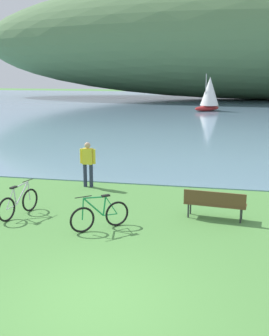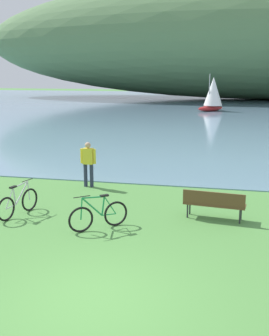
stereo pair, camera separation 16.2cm
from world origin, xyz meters
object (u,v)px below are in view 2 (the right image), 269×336
bicycle_leaning_near_bench (99,215)px  bicycle_beside_path (18,203)px  park_bench_near_camera (214,203)px  person_at_shoreline (88,161)px  sailboat_mid_bay (213,94)px

bicycle_leaning_near_bench → bicycle_beside_path: bearing=168.4°
bicycle_leaning_near_bench → bicycle_beside_path: 2.76m
park_bench_near_camera → bicycle_beside_path: (-5.78, -0.93, -0.12)m
person_at_shoreline → bicycle_beside_path: bearing=-105.2°
bicycle_leaning_near_bench → person_at_shoreline: bearing=112.1°
sailboat_mid_bay → bicycle_beside_path: bearing=-96.4°
park_bench_near_camera → person_at_shoreline: 5.53m
bicycle_beside_path → person_at_shoreline: size_ratio=1.01×
bicycle_beside_path → person_at_shoreline: bearing=74.8°
bicycle_leaning_near_bench → sailboat_mid_bay: bearing=87.8°
person_at_shoreline → sailboat_mid_bay: bearing=84.6°
sailboat_mid_bay → bicycle_leaning_near_bench: bearing=-92.2°
sailboat_mid_bay → person_at_shoreline: bearing=-95.4°
person_at_shoreline → sailboat_mid_bay: size_ratio=0.42×
park_bench_near_camera → sailboat_mid_bay: size_ratio=0.45×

